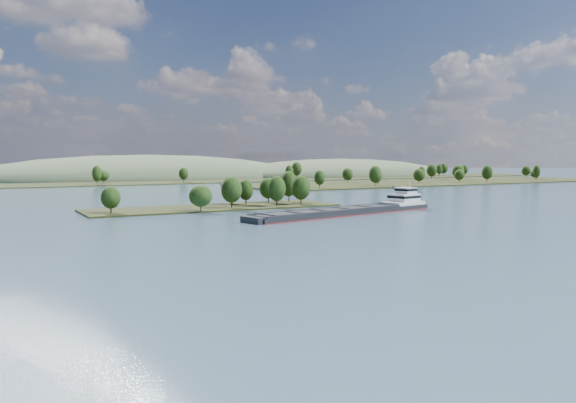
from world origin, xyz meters
TOP-DOWN VIEW (x-y plane):
  - ground at (0.00, 120.00)m, footprint 1800.00×1800.00m
  - tree_island at (7.93, 179.08)m, footprint 100.00×32.97m
  - right_bank at (231.37, 299.60)m, footprint 320.00×90.00m
  - back_shoreline at (8.79, 399.79)m, footprint 900.00×60.00m
  - hill_east at (260.00, 470.00)m, footprint 260.00×140.00m
  - hill_west at (60.00, 500.00)m, footprint 320.00×160.00m
  - cargo_barge at (37.63, 136.92)m, footprint 84.45×26.56m

SIDE VIEW (x-z plane):
  - ground at x=0.00m, z-range 0.00..0.00m
  - hill_east at x=260.00m, z-range -18.00..18.00m
  - hill_west at x=60.00m, z-range -22.00..22.00m
  - back_shoreline at x=8.79m, z-range -7.30..8.77m
  - right_bank at x=231.37m, z-range -6.49..8.71m
  - cargo_barge at x=37.63m, z-range -4.26..7.12m
  - tree_island at x=7.93m, z-range -3.11..11.65m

